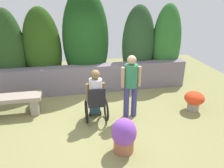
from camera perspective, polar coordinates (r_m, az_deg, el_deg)
ground_plane at (r=5.49m, az=-2.74°, el=-9.10°), size 10.29×10.29×0.00m
stone_retaining_wall at (r=6.79m, az=-4.90°, el=1.50°), size 5.98×0.37×0.86m
hedge_backdrop at (r=6.97m, az=-5.88°, el=10.21°), size 5.95×1.00×3.10m
stone_bench at (r=6.06m, az=-25.27°, el=-4.46°), size 1.53×0.45×0.52m
person_in_wheelchair at (r=5.14m, az=-4.31°, el=-3.54°), size 0.53×0.66×1.33m
person_standing_companion at (r=5.19m, az=5.03°, el=0.32°), size 0.49×0.30×1.60m
flower_pot_purple_near at (r=4.31m, az=3.17°, el=-13.43°), size 0.49×0.49×0.72m
flower_pot_terracotta_by_wall at (r=6.11m, az=20.88°, el=-3.89°), size 0.52×0.52×0.53m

